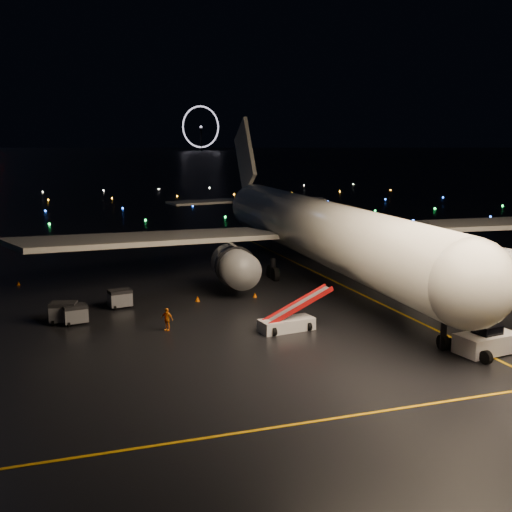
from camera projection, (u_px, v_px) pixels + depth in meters
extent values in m
plane|color=black|center=(74.00, 168.00, 324.58)|extent=(2000.00, 2000.00, 0.00)
cube|color=#DE9E07|center=(360.00, 294.00, 62.85)|extent=(0.25, 80.00, 0.02)
cube|color=#DE9E07|center=(296.00, 424.00, 34.21)|extent=(60.00, 0.25, 0.02)
cube|color=silver|center=(487.00, 339.00, 45.28)|extent=(4.68, 2.93, 2.09)
imported|color=orange|center=(167.00, 319.00, 50.75)|extent=(1.09, 1.08, 1.85)
cone|color=#F56200|center=(255.00, 295.00, 61.52)|extent=(0.47, 0.47, 0.45)
cone|color=#F56200|center=(230.00, 282.00, 66.64)|extent=(0.50, 0.50, 0.53)
cone|color=#F56200|center=(198.00, 299.00, 59.96)|extent=(0.54, 0.54, 0.50)
cone|color=#F56200|center=(18.00, 283.00, 66.40)|extent=(0.47, 0.47, 0.47)
cube|color=slate|center=(120.00, 299.00, 57.56)|extent=(2.16, 1.68, 1.66)
cube|color=slate|center=(75.00, 315.00, 52.51)|extent=(2.07, 1.60, 1.61)
cube|color=slate|center=(64.00, 313.00, 52.74)|extent=(2.39, 1.93, 1.78)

